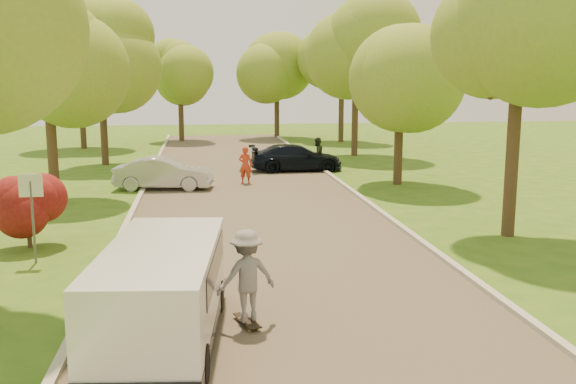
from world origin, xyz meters
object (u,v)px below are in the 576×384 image
minivan (162,292)px  silver_sedan (164,173)px  street_sign (32,199)px  person_striped (245,165)px  longboard (247,321)px  person_olive (317,154)px  skateboarder (247,275)px  dark_sedan (296,158)px

minivan → silver_sedan: size_ratio=1.21×
street_sign → person_striped: bearing=61.9°
minivan → longboard: (1.46, 0.56, -0.80)m
street_sign → person_striped: street_sign is taller
person_striped → person_olive: (3.71, 3.45, 0.01)m
longboard → person_striped: size_ratio=0.56×
silver_sedan → skateboarder: size_ratio=2.32×
silver_sedan → person_olive: person_olive is taller
minivan → person_striped: bearing=87.3°
street_sign → person_striped: size_ratio=1.38×
dark_sedan → person_striped: 4.35m
longboard → person_olive: person_olive is taller
silver_sedan → skateboarder: skateboarder is taller
street_sign → dark_sedan: 16.82m
dark_sedan → silver_sedan: bearing=124.4°
person_striped → street_sign: bearing=81.1°
dark_sedan → skateboarder: size_ratio=2.63×
minivan → dark_sedan: bearing=81.4°
minivan → person_striped: 16.48m
longboard → person_striped: 15.78m
skateboarder → person_striped: bearing=-110.9°
silver_sedan → person_striped: 3.47m
silver_sedan → skateboarder: (2.21, -14.81, 0.31)m
silver_sedan → street_sign: bearing=173.7°
street_sign → skateboarder: 6.72m
dark_sedan → person_striped: person_striped is taller
silver_sedan → dark_sedan: size_ratio=0.88×
minivan → person_striped: minivan is taller
minivan → person_olive: bearing=78.6°
street_sign → longboard: bearing=-44.6°
minivan → person_olive: size_ratio=2.95×
dark_sedan → person_striped: bearing=140.7°
person_olive → longboard: bearing=38.0°
minivan → skateboarder: size_ratio=2.81×
longboard → dark_sedan: bearing=-118.0°
minivan → dark_sedan: 20.40m
dark_sedan → longboard: dark_sedan is taller
silver_sedan → person_striped: bearing=-66.9°
longboard → person_olive: size_ratio=0.56×
longboard → skateboarder: bearing=9.8°
street_sign → silver_sedan: 10.47m
street_sign → minivan: (3.30, -5.26, -0.67)m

